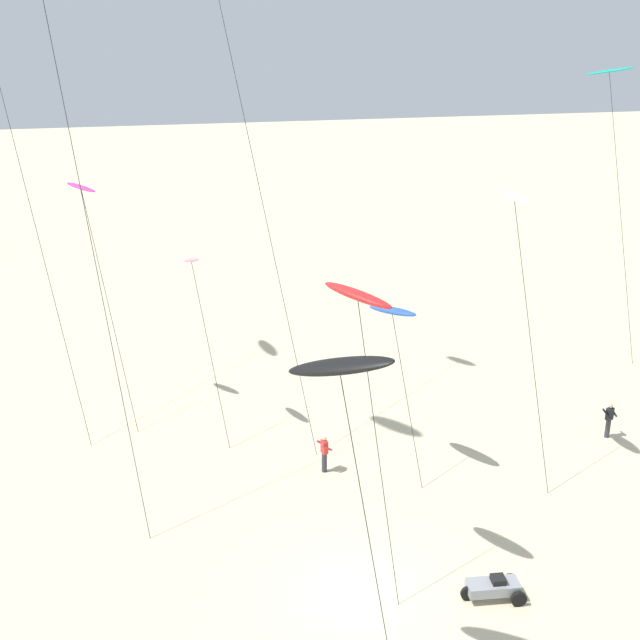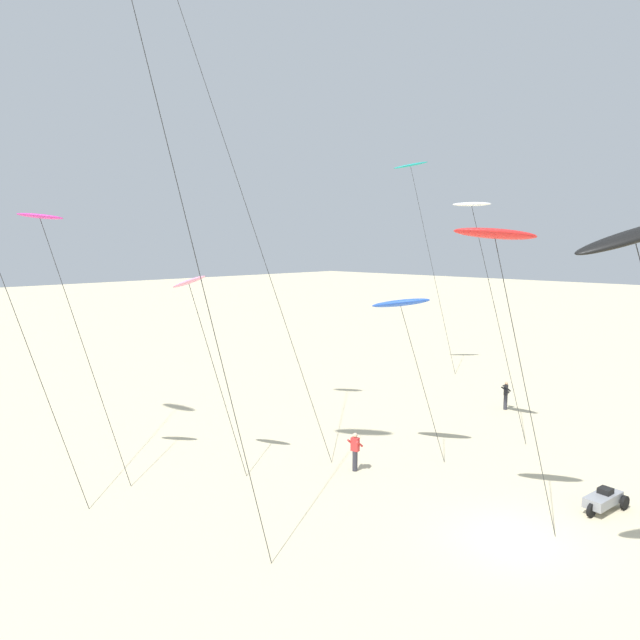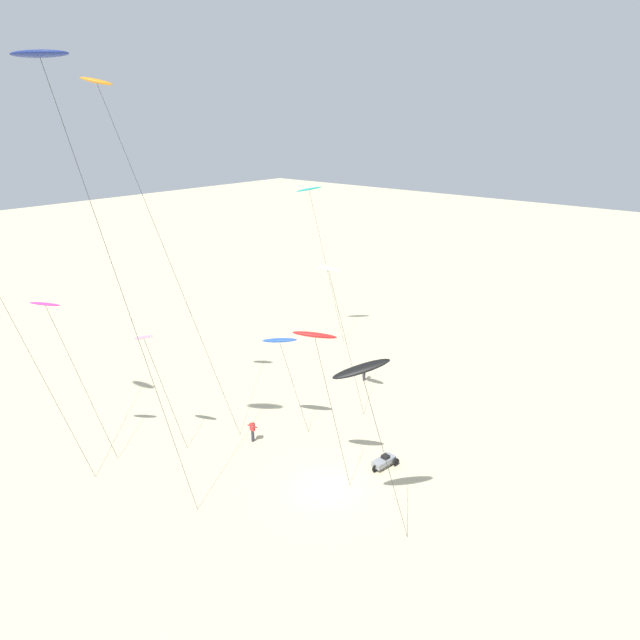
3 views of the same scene
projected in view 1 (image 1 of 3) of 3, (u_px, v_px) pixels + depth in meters
ground_plane at (356, 592)px, 26.31m from camera, size 260.00×260.00×0.00m
kite_magenta at (82, 192)px, 35.66m from camera, size 2.38×4.45×10.90m
kite_red at (358, 297)px, 23.95m from camera, size 2.08×3.41×10.26m
kite_blue at (392, 311)px, 31.25m from camera, size 1.74×3.28×7.40m
kite_teal at (610, 76)px, 41.27m from camera, size 2.52×4.47×15.56m
kite_black at (340, 368)px, 19.31m from camera, size 2.64×3.93×10.48m
kite_pink at (192, 263)px, 34.22m from camera, size 1.46×3.29×8.39m
kite_white at (515, 202)px, 29.98m from camera, size 1.61×3.68×11.60m
kite_flyer_nearest at (609, 419)px, 35.80m from camera, size 0.65×0.64×1.67m
kite_flyer_middle at (324, 453)px, 33.04m from camera, size 0.60×0.62×1.67m
beach_buggy at (494, 587)px, 25.88m from camera, size 2.11×1.09×0.82m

